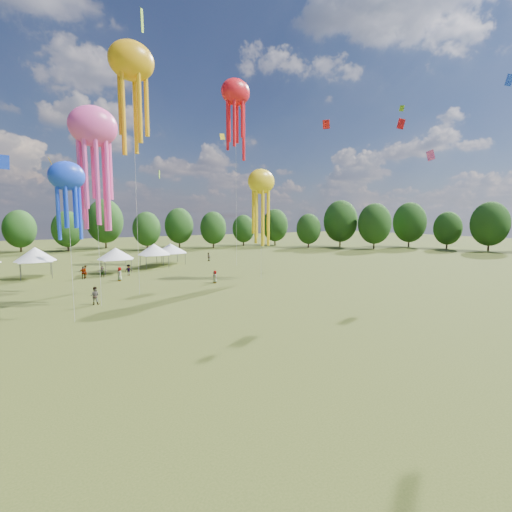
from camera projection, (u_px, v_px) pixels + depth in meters
ground at (442, 455)px, 13.56m from camera, size 300.00×300.00×0.00m
spectator_near at (95, 296)px, 36.52m from camera, size 1.07×0.96×1.81m
spectators_far at (137, 270)px, 54.51m from camera, size 24.38×22.73×1.87m
festival_tents at (100, 252)px, 58.24m from camera, size 33.70×11.15×4.44m
show_kites at (153, 127)px, 46.05m from camera, size 42.52×26.67×32.24m
small_kites at (133, 47)px, 45.57m from camera, size 73.91×52.33×45.59m
treeline at (89, 229)px, 63.63m from camera, size 201.57×95.24×13.43m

